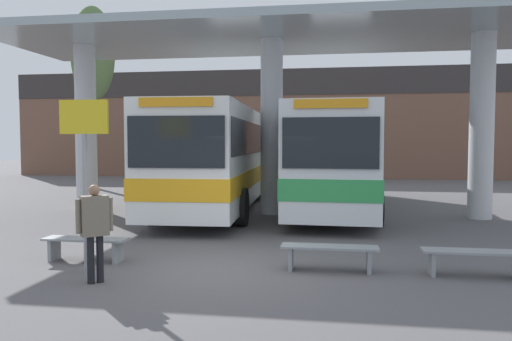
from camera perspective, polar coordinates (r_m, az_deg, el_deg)
name	(u,v)px	position (r m, az deg, el deg)	size (l,w,h in m)	color
ground_plane	(223,269)	(9.40, -3.85, -11.17)	(100.00, 100.00, 0.00)	#565456
townhouse_backdrop	(303,115)	(32.71, 5.42, 6.37)	(40.00, 0.58, 7.08)	brown
station_canopy	(272,59)	(16.45, 1.81, 12.65)	(17.90, 6.06, 5.88)	silver
transit_bus_left_bay	(220,154)	(17.45, -4.18, 1.84)	(3.19, 11.53, 3.42)	white
transit_bus_center_bay	(337,155)	(17.53, 9.21, 1.73)	(3.02, 11.09, 3.40)	silver
waiting_bench_near_pillar	(474,257)	(9.58, 23.69, -9.05)	(1.77, 0.44, 0.46)	gray
waiting_bench_mid_platform	(86,244)	(10.44, -18.90, -7.96)	(1.67, 0.44, 0.46)	gray
waiting_bench_far_platform	(329,252)	(9.27, 8.39, -9.22)	(1.76, 0.44, 0.46)	gray
info_sign_platform	(84,150)	(9.34, -19.01, 2.18)	(0.90, 0.09, 3.09)	gray
pedestrian_waiting	(95,223)	(8.70, -17.95, -5.75)	(0.52, 0.46, 1.64)	black
poplar_tree_behind_left	(93,55)	(26.72, -18.16, 12.40)	(2.13, 2.13, 9.09)	brown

